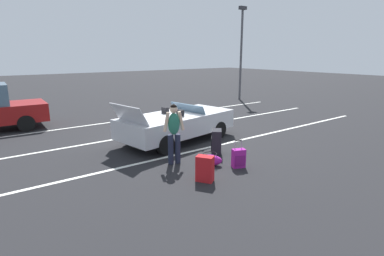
{
  "coord_description": "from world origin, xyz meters",
  "views": [
    {
      "loc": [
        -5.63,
        -8.49,
        2.95
      ],
      "look_at": [
        -0.3,
        -1.27,
        0.75
      ],
      "focal_mm": 28.5,
      "sensor_mm": 36.0,
      "label": 1
    }
  ],
  "objects_px": {
    "convertible_car": "(181,123)",
    "suitcase_large_black": "(216,142)",
    "suitcase_small_carryon": "(239,158)",
    "duffel_bag": "(210,160)",
    "parking_lamp_post": "(241,48)",
    "traveler_person": "(174,131)",
    "suitcase_medium_bright": "(205,169)"
  },
  "relations": [
    {
      "from": "suitcase_large_black",
      "to": "duffel_bag",
      "type": "distance_m",
      "value": 1.04
    },
    {
      "from": "convertible_car",
      "to": "parking_lamp_post",
      "type": "bearing_deg",
      "value": 23.68
    },
    {
      "from": "suitcase_medium_bright",
      "to": "parking_lamp_post",
      "type": "relative_size",
      "value": 0.11
    },
    {
      "from": "convertible_car",
      "to": "suitcase_medium_bright",
      "type": "bearing_deg",
      "value": -125.61
    },
    {
      "from": "traveler_person",
      "to": "suitcase_small_carryon",
      "type": "bearing_deg",
      "value": -120.21
    },
    {
      "from": "convertible_car",
      "to": "traveler_person",
      "type": "relative_size",
      "value": 2.68
    },
    {
      "from": "suitcase_small_carryon",
      "to": "duffel_bag",
      "type": "distance_m",
      "value": 0.76
    },
    {
      "from": "convertible_car",
      "to": "suitcase_large_black",
      "type": "height_order",
      "value": "convertible_car"
    },
    {
      "from": "suitcase_large_black",
      "to": "traveler_person",
      "type": "distance_m",
      "value": 1.58
    },
    {
      "from": "duffel_bag",
      "to": "traveler_person",
      "type": "relative_size",
      "value": 0.4
    },
    {
      "from": "duffel_bag",
      "to": "suitcase_medium_bright",
      "type": "bearing_deg",
      "value": -136.47
    },
    {
      "from": "suitcase_small_carryon",
      "to": "parking_lamp_post",
      "type": "relative_size",
      "value": 0.13
    },
    {
      "from": "duffel_bag",
      "to": "parking_lamp_post",
      "type": "distance_m",
      "value": 12.87
    },
    {
      "from": "suitcase_large_black",
      "to": "suitcase_medium_bright",
      "type": "bearing_deg",
      "value": 82.94
    },
    {
      "from": "convertible_car",
      "to": "duffel_bag",
      "type": "xyz_separation_m",
      "value": [
        -0.81,
        -2.56,
        -0.43
      ]
    },
    {
      "from": "suitcase_small_carryon",
      "to": "suitcase_medium_bright",
      "type": "bearing_deg",
      "value": -61.97
    },
    {
      "from": "convertible_car",
      "to": "suitcase_large_black",
      "type": "distance_m",
      "value": 1.92
    },
    {
      "from": "convertible_car",
      "to": "traveler_person",
      "type": "distance_m",
      "value": 2.41
    },
    {
      "from": "traveler_person",
      "to": "parking_lamp_post",
      "type": "relative_size",
      "value": 0.29
    },
    {
      "from": "convertible_car",
      "to": "suitcase_small_carryon",
      "type": "bearing_deg",
      "value": -105.37
    },
    {
      "from": "suitcase_medium_bright",
      "to": "suitcase_small_carryon",
      "type": "xyz_separation_m",
      "value": [
        1.28,
        0.17,
        -0.06
      ]
    },
    {
      "from": "suitcase_medium_bright",
      "to": "suitcase_small_carryon",
      "type": "relative_size",
      "value": 0.83
    },
    {
      "from": "suitcase_medium_bright",
      "to": "parking_lamp_post",
      "type": "distance_m",
      "value": 13.85
    },
    {
      "from": "duffel_bag",
      "to": "parking_lamp_post",
      "type": "xyz_separation_m",
      "value": [
        9.36,
        8.25,
        3.15
      ]
    },
    {
      "from": "suitcase_small_carryon",
      "to": "traveler_person",
      "type": "height_order",
      "value": "traveler_person"
    },
    {
      "from": "suitcase_small_carryon",
      "to": "parking_lamp_post",
      "type": "height_order",
      "value": "parking_lamp_post"
    },
    {
      "from": "convertible_car",
      "to": "traveler_person",
      "type": "xyz_separation_m",
      "value": [
        -1.51,
        -1.85,
        0.34
      ]
    },
    {
      "from": "convertible_car",
      "to": "suitcase_medium_bright",
      "type": "xyz_separation_m",
      "value": [
        -1.58,
        -3.28,
        -0.28
      ]
    },
    {
      "from": "suitcase_large_black",
      "to": "parking_lamp_post",
      "type": "xyz_separation_m",
      "value": [
        8.58,
        7.59,
        2.94
      ]
    },
    {
      "from": "suitcase_small_carryon",
      "to": "convertible_car",
      "type": "bearing_deg",
      "value": -164.95
    },
    {
      "from": "suitcase_small_carryon",
      "to": "duffel_bag",
      "type": "height_order",
      "value": "suitcase_small_carryon"
    },
    {
      "from": "duffel_bag",
      "to": "parking_lamp_post",
      "type": "relative_size",
      "value": 0.12
    }
  ]
}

